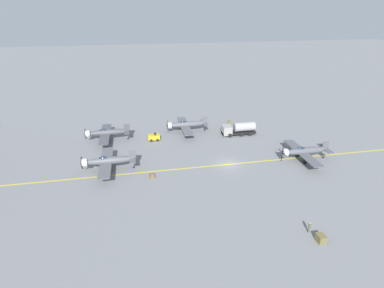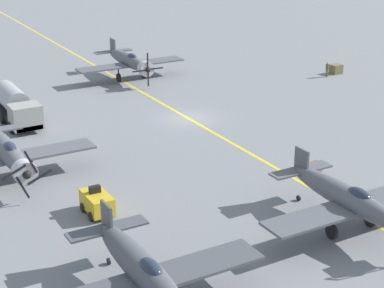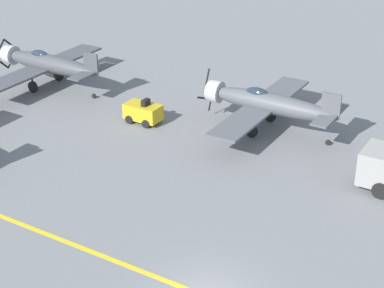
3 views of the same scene
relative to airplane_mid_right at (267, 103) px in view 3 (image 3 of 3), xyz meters
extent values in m
ellipsoid|color=#56595E|center=(0.00, -0.41, 0.04)|extent=(1.50, 9.50, 1.42)
cylinder|color=#B7B7BC|center=(0.00, 4.04, 0.04)|extent=(1.58, 0.90, 1.58)
ellipsoid|color=#232D3D|center=(0.00, 0.73, 0.60)|extent=(0.80, 1.70, 0.76)
cube|color=#56595E|center=(0.00, 0.35, -0.30)|extent=(12.00, 2.10, 0.16)
cube|color=#56595E|center=(0.00, -4.50, 0.19)|extent=(4.40, 1.10, 0.12)
cube|color=#56595E|center=(0.00, -4.50, 0.84)|extent=(0.14, 1.30, 1.60)
sphere|color=black|center=(0.00, 4.54, 0.04)|extent=(0.56, 0.56, 0.56)
cube|color=black|center=(0.33, 4.54, -0.77)|extent=(0.80, 0.06, 1.67)
cube|color=black|center=(0.81, 4.54, 0.37)|extent=(1.67, 0.06, 0.80)
cube|color=black|center=(-0.33, 4.54, 0.85)|extent=(0.80, 0.06, 1.67)
cube|color=black|center=(-0.81, 4.54, -0.30)|extent=(1.67, 0.06, 0.80)
cylinder|color=black|center=(-1.50, 0.35, -0.93)|extent=(0.14, 0.14, 1.26)
cylinder|color=black|center=(-1.50, 0.35, -1.56)|extent=(0.22, 0.90, 0.90)
cylinder|color=black|center=(1.50, 0.35, -0.93)|extent=(0.14, 0.14, 1.26)
cylinder|color=black|center=(1.50, 0.35, -1.56)|extent=(0.22, 0.90, 0.90)
cylinder|color=black|center=(0.00, -4.56, -1.83)|extent=(0.12, 0.36, 0.36)
ellipsoid|color=#4A4C51|center=(-1.58, 18.03, 0.04)|extent=(1.50, 9.50, 1.42)
cylinder|color=#B7B7BC|center=(-1.58, 22.48, 0.04)|extent=(1.58, 0.90, 1.58)
ellipsoid|color=#232D3D|center=(-1.58, 19.17, 0.60)|extent=(0.80, 1.70, 0.76)
cube|color=#4A4C51|center=(-1.58, 18.79, -0.30)|extent=(12.00, 2.10, 0.16)
cube|color=#4A4C51|center=(-1.58, 13.94, 0.19)|extent=(4.40, 1.10, 0.12)
cube|color=#4A4C51|center=(-1.58, 13.94, 0.84)|extent=(0.14, 1.30, 1.60)
sphere|color=black|center=(-1.58, 22.98, 0.04)|extent=(0.56, 0.56, 0.56)
cube|color=black|center=(-2.19, 22.98, 0.67)|extent=(1.31, 0.06, 1.36)
cube|color=black|center=(-2.22, 22.98, -0.57)|extent=(1.36, 0.06, 1.31)
cube|color=black|center=(-0.98, 22.98, -0.60)|extent=(1.31, 0.06, 1.36)
cube|color=black|center=(-0.95, 22.98, 0.64)|extent=(1.36, 0.06, 1.31)
cylinder|color=black|center=(-3.08, 18.79, -0.93)|extent=(0.14, 0.14, 1.26)
cylinder|color=black|center=(-3.08, 18.79, -1.56)|extent=(0.22, 0.90, 0.90)
cylinder|color=black|center=(-0.08, 18.79, -0.93)|extent=(0.14, 0.14, 1.26)
cylinder|color=black|center=(-0.08, 18.79, -1.56)|extent=(0.22, 0.90, 0.90)
cylinder|color=black|center=(-1.58, 13.88, -1.83)|extent=(0.12, 0.36, 0.36)
cube|color=#999993|center=(-3.77, -9.00, -0.59)|extent=(2.50, 2.08, 2.00)
cylinder|color=black|center=(-4.96, -9.48, -1.51)|extent=(0.30, 1.00, 1.00)
cube|color=gold|center=(-3.30, 8.02, -1.21)|extent=(1.40, 2.60, 1.10)
cube|color=black|center=(-3.30, 7.76, -0.44)|extent=(0.70, 0.36, 0.44)
cylinder|color=black|center=(-3.99, 8.73, -1.71)|extent=(0.20, 0.60, 0.60)
cylinder|color=black|center=(-2.62, 8.73, -1.71)|extent=(0.20, 0.60, 0.60)
cylinder|color=black|center=(-3.99, 7.30, -1.71)|extent=(0.20, 0.60, 0.60)
cylinder|color=black|center=(-2.62, 7.30, -1.71)|extent=(0.20, 0.60, 0.60)
camera|label=1|loc=(-66.04, 11.22, 26.08)|focal=28.00mm
camera|label=2|loc=(9.40, 42.18, 16.47)|focal=60.00mm
camera|label=3|loc=(-37.19, -16.45, 16.90)|focal=60.00mm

